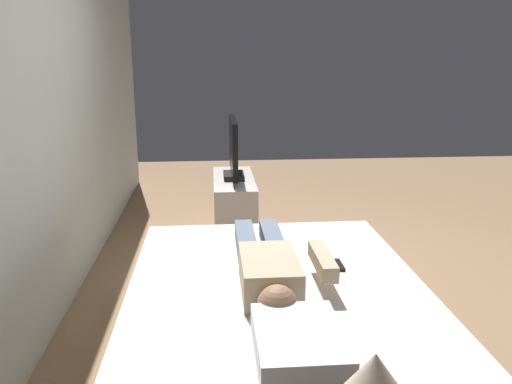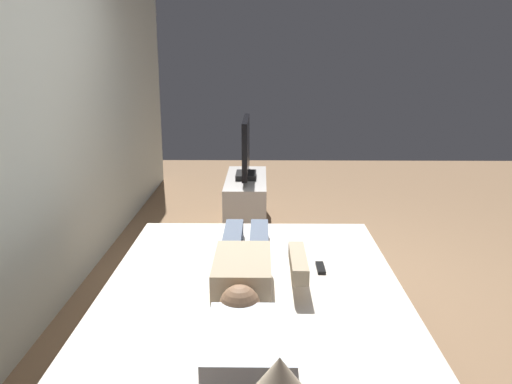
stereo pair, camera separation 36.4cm
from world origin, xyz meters
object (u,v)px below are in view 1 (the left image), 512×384
at_px(tv_stand, 234,202).
at_px(lamp, 374,383).
at_px(person, 269,266).
at_px(tv, 233,150).
at_px(remote, 338,265).
at_px(pillow, 299,344).
at_px(bed, 276,330).

xyz_separation_m(tv_stand, lamp, (-3.89, -0.21, 0.60)).
distance_m(tv_stand, lamp, 3.94).
bearing_deg(tv_stand, lamp, -176.96).
height_order(person, tv_stand, person).
bearing_deg(tv, remote, -168.55).
relative_size(pillow, lamp, 1.14).
bearing_deg(pillow, remote, -22.70).
relative_size(person, tv_stand, 1.15).
xyz_separation_m(person, tv_stand, (2.54, 0.08, -0.37)).
bearing_deg(pillow, tv, 2.00).
relative_size(bed, remote, 13.64).
xyz_separation_m(remote, lamp, (-1.50, 0.28, 0.30)).
xyz_separation_m(bed, tv, (2.57, 0.11, 0.52)).
xyz_separation_m(bed, pillow, (-0.70, 0.00, 0.34)).
bearing_deg(tv, person, -178.22).
distance_m(tv, lamp, 3.90).
height_order(tv_stand, lamp, lamp).
relative_size(bed, pillow, 4.26).
bearing_deg(tv, bed, -177.45).
bearing_deg(pillow, tv_stand, 2.00).
bearing_deg(tv, pillow, -178.00).
xyz_separation_m(remote, tv, (2.39, 0.48, 0.24)).
relative_size(remote, tv, 0.17).
relative_size(pillow, tv, 0.55).
bearing_deg(tv_stand, remote, -168.55).
distance_m(pillow, person, 0.73).
xyz_separation_m(pillow, remote, (0.88, -0.37, -0.05)).
xyz_separation_m(person, lamp, (-1.35, -0.13, 0.23)).
xyz_separation_m(pillow, tv, (3.27, 0.11, 0.18)).
distance_m(tv_stand, tv, 0.53).
distance_m(bed, pillow, 0.78).
xyz_separation_m(bed, person, (0.03, 0.04, 0.36)).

